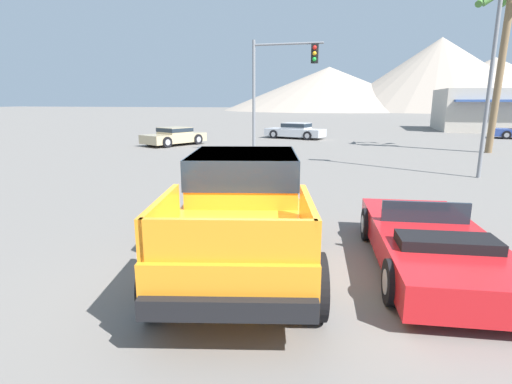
{
  "coord_description": "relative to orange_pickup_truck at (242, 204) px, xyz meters",
  "views": [
    {
      "loc": [
        1.56,
        -5.67,
        2.8
      ],
      "look_at": [
        -0.19,
        1.3,
        1.15
      ],
      "focal_mm": 28.0,
      "sensor_mm": 36.0,
      "label": 1
    }
  ],
  "objects": [
    {
      "name": "ground_plane",
      "position": [
        0.26,
        -0.64,
        -1.08
      ],
      "size": [
        320.0,
        320.0,
        0.0
      ],
      "primitive_type": "plane",
      "color": "slate"
    },
    {
      "name": "orange_pickup_truck",
      "position": [
        0.0,
        0.0,
        0.0
      ],
      "size": [
        3.11,
        5.17,
        1.89
      ],
      "rotation": [
        0.0,
        0.0,
        0.22
      ],
      "color": "orange",
      "rests_on": "ground_plane"
    },
    {
      "name": "red_convertible_car",
      "position": [
        3.14,
        0.56,
        -0.65
      ],
      "size": [
        2.26,
        4.54,
        1.05
      ],
      "rotation": [
        0.0,
        0.0,
        0.1
      ],
      "color": "red",
      "rests_on": "ground_plane"
    },
    {
      "name": "parked_car_tan",
      "position": [
        -9.56,
        17.41,
        -0.49
      ],
      "size": [
        3.41,
        4.42,
        1.13
      ],
      "rotation": [
        0.0,
        0.0,
        2.69
      ],
      "color": "tan",
      "rests_on": "ground_plane"
    },
    {
      "name": "parked_car_silver",
      "position": [
        -2.68,
        23.86,
        -0.48
      ],
      "size": [
        4.69,
        2.81,
        1.17
      ],
      "rotation": [
        0.0,
        0.0,
        1.31
      ],
      "color": "#B7BABF",
      "rests_on": "ground_plane"
    },
    {
      "name": "traffic_light_main",
      "position": [
        -2.14,
        14.34,
        2.96
      ],
      "size": [
        3.59,
        0.38,
        5.8
      ],
      "color": "slate",
      "rests_on": "ground_plane"
    },
    {
      "name": "street_lamp_post",
      "position": [
        6.3,
        9.86,
        3.74
      ],
      "size": [
        0.9,
        0.24,
        8.07
      ],
      "color": "slate",
      "rests_on": "ground_plane"
    },
    {
      "name": "palm_tree_tall",
      "position": [
        8.95,
        17.95,
        5.61
      ],
      "size": [
        3.1,
        3.11,
        8.93
      ],
      "color": "brown",
      "rests_on": "ground_plane"
    },
    {
      "name": "storefront_building",
      "position": [
        15.0,
        36.68,
        0.87
      ],
      "size": [
        11.11,
        8.34,
        3.88
      ],
      "color": "#BCB2A3",
      "rests_on": "ground_plane"
    },
    {
      "name": "distant_mountain_range",
      "position": [
        24.02,
        118.27,
        6.64
      ],
      "size": [
        124.45,
        65.83,
        19.69
      ],
      "color": "gray",
      "rests_on": "ground_plane"
    }
  ]
}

